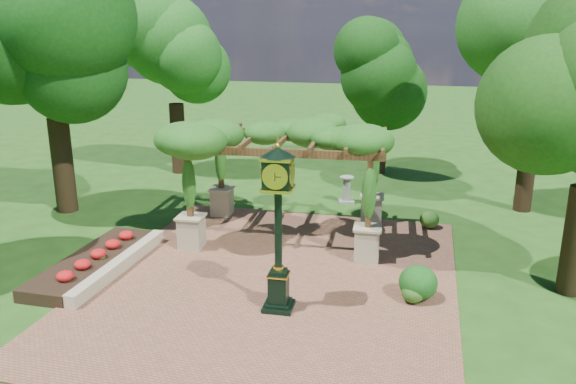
# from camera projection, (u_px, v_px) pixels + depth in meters

# --- Properties ---
(ground) EXTENTS (120.00, 120.00, 0.00)m
(ground) POSITION_uv_depth(u_px,v_px,m) (265.00, 296.00, 15.04)
(ground) COLOR #1E4714
(ground) RESTS_ON ground
(brick_plaza) EXTENTS (10.00, 12.00, 0.04)m
(brick_plaza) POSITION_uv_depth(u_px,v_px,m) (275.00, 280.00, 15.96)
(brick_plaza) COLOR brown
(brick_plaza) RESTS_ON ground
(border_wall) EXTENTS (0.35, 5.00, 0.40)m
(border_wall) POSITION_uv_depth(u_px,v_px,m) (120.00, 265.00, 16.52)
(border_wall) COLOR #C6B793
(border_wall) RESTS_ON ground
(flower_bed) EXTENTS (1.50, 5.00, 0.36)m
(flower_bed) POSITION_uv_depth(u_px,v_px,m) (93.00, 262.00, 16.74)
(flower_bed) COLOR red
(flower_bed) RESTS_ON ground
(pedestal_clock) EXTENTS (0.89, 0.89, 4.28)m
(pedestal_clock) POSITION_uv_depth(u_px,v_px,m) (278.00, 215.00, 13.59)
(pedestal_clock) COLOR black
(pedestal_clock) RESTS_ON brick_plaza
(pergola) EXTENTS (6.80, 4.52, 4.12)m
(pergola) POSITION_uv_depth(u_px,v_px,m) (287.00, 139.00, 18.48)
(pergola) COLOR tan
(pergola) RESTS_ON brick_plaza
(sundial) EXTENTS (0.75, 0.75, 1.10)m
(sundial) POSITION_uv_depth(u_px,v_px,m) (346.00, 191.00, 22.96)
(sundial) COLOR gray
(sundial) RESTS_ON ground
(shrub_front) EXTENTS (0.78, 0.78, 0.54)m
(shrub_front) POSITION_uv_depth(u_px,v_px,m) (413.00, 293.00, 14.54)
(shrub_front) COLOR #285718
(shrub_front) RESTS_ON brick_plaza
(shrub_mid) EXTENTS (1.20, 1.20, 0.91)m
(shrub_mid) POSITION_uv_depth(u_px,v_px,m) (418.00, 283.00, 14.69)
(shrub_mid) COLOR #164B15
(shrub_mid) RESTS_ON brick_plaza
(shrub_back) EXTENTS (0.87, 0.87, 0.62)m
(shrub_back) POSITION_uv_depth(u_px,v_px,m) (429.00, 220.00, 19.98)
(shrub_back) COLOR #2A5819
(shrub_back) RESTS_ON brick_plaza
(tree_west_near) EXTENTS (4.70, 4.70, 9.47)m
(tree_west_near) POSITION_uv_depth(u_px,v_px,m) (48.00, 40.00, 20.26)
(tree_west_near) COLOR #302213
(tree_west_near) RESTS_ON ground
(tree_west_far) EXTENTS (4.15, 4.15, 8.81)m
(tree_west_far) POSITION_uv_depth(u_px,v_px,m) (173.00, 47.00, 26.28)
(tree_west_far) COLOR #321F13
(tree_west_far) RESTS_ON ground
(tree_north) EXTENTS (3.53, 3.53, 7.11)m
(tree_north) POSITION_uv_depth(u_px,v_px,m) (383.00, 73.00, 26.58)
(tree_north) COLOR #352115
(tree_north) RESTS_ON ground
(tree_east_far) EXTENTS (3.93, 3.93, 9.40)m
(tree_east_far) POSITION_uv_depth(u_px,v_px,m) (542.00, 41.00, 20.32)
(tree_east_far) COLOR black
(tree_east_far) RESTS_ON ground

